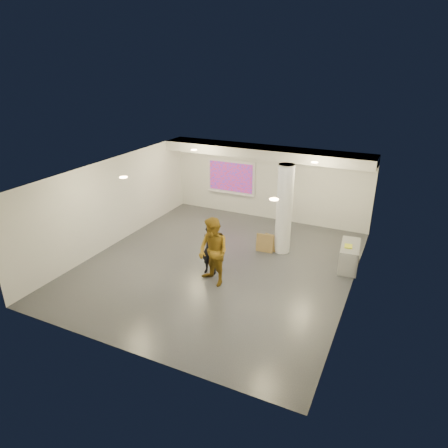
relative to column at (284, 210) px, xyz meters
The scene contains 19 objects.
floor 2.78m from the column, 129.81° to the right, with size 8.00×9.00×0.01m, color #36383E.
ceiling 2.78m from the column, 129.81° to the right, with size 8.00×9.00×0.01m, color silver.
wall_back 3.09m from the column, 119.05° to the left, with size 8.00×0.01×3.00m, color silver.
wall_front 6.48m from the column, 103.39° to the right, with size 8.00×0.01×3.00m, color silver.
wall_left 5.79m from the column, 161.88° to the right, with size 0.01×9.00×3.00m, color silver.
wall_right 3.08m from the column, 35.75° to the right, with size 0.01×9.00×3.00m, color silver.
soffit_band 2.94m from the column, 124.90° to the left, with size 8.00×1.10×0.36m, color silver.
downlight_nw 4.05m from the column, 169.29° to the left, with size 0.22×0.22×0.02m, color #EDC08B.
downlight_ne 1.78m from the column, 45.00° to the left, with size 0.22×0.22×0.02m, color #EDC08B.
downlight_sw 5.17m from the column, 138.27° to the right, with size 0.22×0.22×0.02m, color #EDC08B.
downlight_se 3.68m from the column, 78.02° to the right, with size 0.22×0.22×0.02m, color #EDC08B.
column is the anchor object (origin of this frame).
projection_screen 4.08m from the column, 139.44° to the left, with size 2.10×0.13×1.42m.
credenza 2.49m from the column, ahead, with size 0.55×1.31×0.77m, color gray.
postit_pad 2.32m from the column, ahead, with size 0.23×0.31×0.03m, color yellow.
cardboard_back 1.33m from the column, 150.40° to the right, with size 0.58×0.05×0.63m, color olive.
cardboard_front 1.28m from the column, 166.93° to the right, with size 0.51×0.05×0.56m, color olive.
woman 2.88m from the column, 122.73° to the right, with size 0.56×0.37×1.54m, color black.
man 3.11m from the column, 111.96° to the right, with size 0.97×0.76×2.00m, color olive.
Camera 1 is at (4.93, -10.01, 6.03)m, focal length 32.00 mm.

